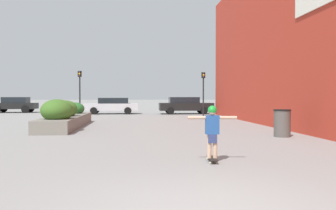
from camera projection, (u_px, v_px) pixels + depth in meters
ground_plane at (204, 209)px, 5.22m from camera, size 300.00×300.00×0.00m
building_wall_right at (303, 26)px, 16.11m from camera, size 0.67×31.68×9.23m
planter_box at (66, 117)px, 18.75m from camera, size 1.52×8.38×1.44m
skateboard at (212, 159)px, 8.98m from camera, size 0.25×0.81×0.09m
skateboarder at (212, 126)px, 8.96m from camera, size 1.18×0.22×1.26m
trash_bin at (282, 123)px, 14.44m from camera, size 0.66×0.66×1.06m
car_leftmost at (15, 104)px, 35.45m from camera, size 4.10×1.98×1.47m
car_center_left at (271, 104)px, 37.88m from camera, size 4.19×1.91×1.44m
car_center_right at (112, 105)px, 32.84m from camera, size 4.66×2.04×1.42m
car_rightmost at (185, 105)px, 32.84m from camera, size 4.67×2.03×1.48m
traffic_light_left at (80, 85)px, 28.90m from camera, size 0.28×0.30×3.52m
traffic_light_right at (203, 86)px, 29.53m from camera, size 0.28×0.30×3.45m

